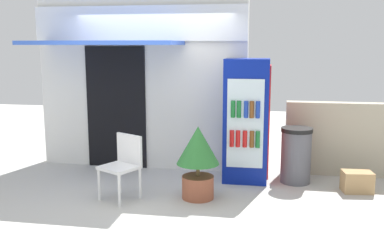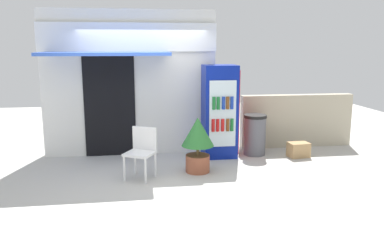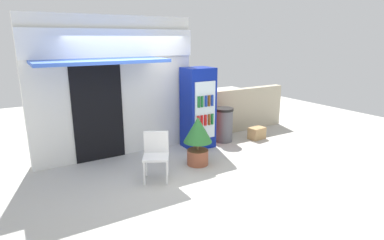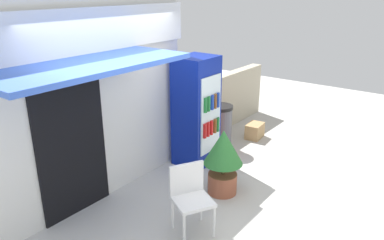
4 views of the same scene
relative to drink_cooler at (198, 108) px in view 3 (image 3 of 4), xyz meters
The scene contains 8 objects.
ground 1.99m from the drink_cooler, 146.97° to the right, with size 16.00×16.00×0.00m, color beige.
storefront_building 1.93m from the drink_cooler, 164.01° to the left, with size 3.44×1.36×2.89m.
drink_cooler is the anchor object (origin of this frame).
plastic_chair 1.93m from the drink_cooler, 145.58° to the right, with size 0.59×0.58×0.85m.
potted_plant_near_shop 1.13m from the drink_cooler, 122.83° to the right, with size 0.57×0.57×0.98m.
trash_bin 0.89m from the drink_cooler, ahead, with size 0.46×0.46×0.83m.
stone_boundary_wall 1.94m from the drink_cooler, 16.33° to the left, with size 2.48×0.22×1.15m, color #B7AD93.
cardboard_box 1.76m from the drink_cooler, 10.29° to the right, with size 0.40×0.27×0.29m, color tan.
Camera 3 is at (-2.22, -4.89, 2.45)m, focal length 29.24 mm.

